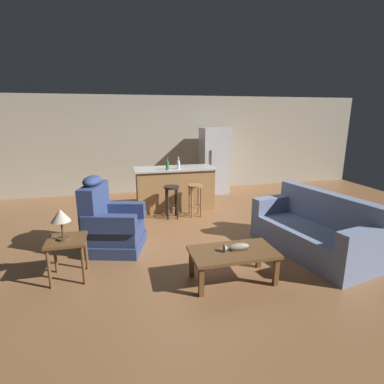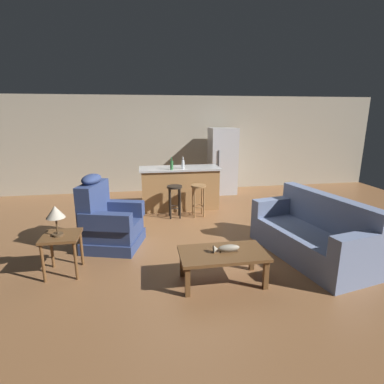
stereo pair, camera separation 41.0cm
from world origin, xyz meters
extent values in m
plane|color=brown|center=(0.00, 0.00, 0.00)|extent=(12.00, 12.00, 0.00)
cube|color=#A89E89|center=(0.00, 3.12, 1.30)|extent=(12.00, 0.05, 2.60)
cube|color=brown|center=(0.14, -1.89, 0.40)|extent=(1.10, 0.60, 0.04)
cube|color=brown|center=(-0.35, -2.13, 0.19)|extent=(0.06, 0.06, 0.38)
cube|color=brown|center=(0.63, -2.13, 0.19)|extent=(0.06, 0.06, 0.38)
cube|color=brown|center=(-0.35, -1.65, 0.19)|extent=(0.06, 0.06, 0.38)
cube|color=brown|center=(0.63, -1.65, 0.19)|extent=(0.06, 0.06, 0.38)
cube|color=#4C3823|center=(0.22, -1.88, 0.43)|extent=(0.22, 0.07, 0.01)
ellipsoid|color=#9E937F|center=(0.22, -1.88, 0.46)|extent=(0.28, 0.09, 0.09)
cone|color=#9E937F|center=(0.05, -1.88, 0.46)|extent=(0.06, 0.10, 0.10)
cube|color=#707FA3|center=(1.61, -1.42, 0.10)|extent=(1.20, 2.03, 0.20)
cube|color=#707FA3|center=(1.61, -1.42, 0.31)|extent=(1.20, 2.03, 0.22)
cube|color=#707FA3|center=(1.92, -1.35, 0.68)|extent=(0.58, 1.90, 0.52)
cube|color=#707FA3|center=(1.78, -2.25, 0.56)|extent=(0.86, 0.36, 0.28)
cube|color=#707FA3|center=(1.44, -0.58, 0.56)|extent=(0.86, 0.36, 0.28)
cube|color=navy|center=(-1.33, -0.54, 0.09)|extent=(1.04, 1.04, 0.18)
cube|color=navy|center=(-1.33, -0.54, 0.30)|extent=(0.98, 0.95, 0.24)
cube|color=navy|center=(-1.62, -0.46, 0.74)|extent=(0.44, 0.79, 0.64)
ellipsoid|color=navy|center=(-1.62, -0.46, 1.12)|extent=(0.38, 0.52, 0.16)
cube|color=navy|center=(-1.22, -0.23, 0.55)|extent=(0.82, 0.39, 0.26)
cube|color=navy|center=(-1.40, -0.86, 0.55)|extent=(0.82, 0.39, 0.26)
cube|color=brown|center=(-1.93, -1.32, 0.54)|extent=(0.48, 0.48, 0.04)
cylinder|color=brown|center=(-2.13, -1.52, 0.26)|extent=(0.04, 0.04, 0.52)
cylinder|color=brown|center=(-1.73, -1.52, 0.26)|extent=(0.04, 0.04, 0.52)
cylinder|color=brown|center=(-2.13, -1.12, 0.26)|extent=(0.04, 0.04, 0.52)
cylinder|color=brown|center=(-1.73, -1.12, 0.26)|extent=(0.04, 0.04, 0.52)
cylinder|color=#4C3823|center=(-1.96, -1.34, 0.58)|extent=(0.14, 0.14, 0.03)
cylinder|color=#4C3823|center=(-1.96, -1.34, 0.70)|extent=(0.02, 0.02, 0.22)
cone|color=#BCB29E|center=(-1.96, -1.34, 0.89)|extent=(0.24, 0.24, 0.16)
cube|color=#9E7042|center=(0.00, 1.35, 0.45)|extent=(1.71, 0.63, 0.91)
cube|color=#B2B2B2|center=(0.00, 1.35, 0.93)|extent=(1.80, 0.70, 0.04)
cylinder|color=black|center=(-0.19, 0.72, 0.66)|extent=(0.32, 0.32, 0.04)
torus|color=black|center=(-0.19, 0.72, 0.22)|extent=(0.23, 0.23, 0.02)
cylinder|color=black|center=(-0.29, 0.62, 0.32)|extent=(0.04, 0.04, 0.64)
cylinder|color=black|center=(-0.09, 0.62, 0.32)|extent=(0.04, 0.04, 0.64)
cylinder|color=black|center=(-0.29, 0.82, 0.32)|extent=(0.04, 0.04, 0.64)
cylinder|color=black|center=(-0.09, 0.82, 0.32)|extent=(0.04, 0.04, 0.64)
cylinder|color=olive|center=(0.31, 0.72, 0.66)|extent=(0.32, 0.32, 0.04)
torus|color=olive|center=(0.31, 0.72, 0.22)|extent=(0.23, 0.23, 0.02)
cylinder|color=olive|center=(0.21, 0.62, 0.32)|extent=(0.04, 0.04, 0.64)
cylinder|color=olive|center=(0.41, 0.62, 0.32)|extent=(0.04, 0.04, 0.64)
cylinder|color=olive|center=(0.21, 0.82, 0.32)|extent=(0.04, 0.04, 0.64)
cylinder|color=olive|center=(0.41, 0.82, 0.32)|extent=(0.04, 0.04, 0.64)
cube|color=#B7B7BC|center=(1.32, 2.55, 0.88)|extent=(0.70, 0.66, 1.76)
cylinder|color=#333338|center=(1.12, 2.20, 0.97)|extent=(0.02, 0.02, 0.50)
cylinder|color=silver|center=(0.05, 1.18, 1.04)|extent=(0.07, 0.07, 0.18)
cylinder|color=silver|center=(0.05, 1.18, 1.17)|extent=(0.02, 0.02, 0.08)
cylinder|color=#2D6B38|center=(-0.20, 1.11, 1.04)|extent=(0.07, 0.07, 0.19)
cylinder|color=#2D6B38|center=(-0.20, 1.11, 1.18)|extent=(0.03, 0.03, 0.08)
camera|label=1|loc=(-1.22, -5.17, 2.11)|focal=28.00mm
camera|label=2|loc=(-0.82, -5.25, 2.11)|focal=28.00mm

